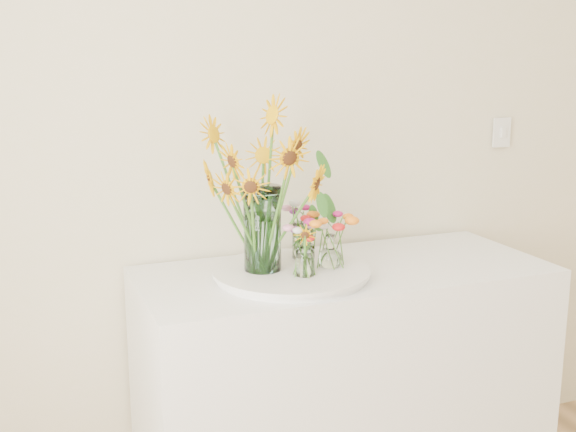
# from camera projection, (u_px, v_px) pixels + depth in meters

# --- Properties ---
(counter) EXTENTS (1.40, 0.60, 0.90)m
(counter) POSITION_uv_depth(u_px,v_px,m) (343.00, 390.00, 2.55)
(counter) COLOR white
(counter) RESTS_ON ground_plane
(tray) EXTENTS (0.49, 0.49, 0.02)m
(tray) POSITION_uv_depth(u_px,v_px,m) (291.00, 275.00, 2.34)
(tray) COLOR white
(tray) RESTS_ON counter
(mason_jar) EXTENTS (0.15, 0.15, 0.28)m
(mason_jar) POSITION_uv_depth(u_px,v_px,m) (262.00, 229.00, 2.31)
(mason_jar) COLOR #A3D7CE
(mason_jar) RESTS_ON tray
(sunflower_bouquet) EXTENTS (0.90, 0.90, 0.55)m
(sunflower_bouquet) POSITION_uv_depth(u_px,v_px,m) (262.00, 187.00, 2.28)
(sunflower_bouquet) COLOR #EAA704
(sunflower_bouquet) RESTS_ON tray
(small_vase_a) EXTENTS (0.08, 0.08, 0.10)m
(small_vase_a) POSITION_uv_depth(u_px,v_px,m) (305.00, 261.00, 2.26)
(small_vase_a) COLOR white
(small_vase_a) RESTS_ON tray
(wildflower_posy_a) EXTENTS (0.17, 0.17, 0.19)m
(wildflower_posy_a) POSITION_uv_depth(u_px,v_px,m) (305.00, 247.00, 2.25)
(wildflower_posy_a) COLOR orange
(wildflower_posy_a) RESTS_ON tray
(small_vase_b) EXTENTS (0.08, 0.08, 0.11)m
(small_vase_b) POSITION_uv_depth(u_px,v_px,m) (330.00, 251.00, 2.36)
(small_vase_b) COLOR white
(small_vase_b) RESTS_ON tray
(wildflower_posy_b) EXTENTS (0.23, 0.23, 0.20)m
(wildflower_posy_b) POSITION_uv_depth(u_px,v_px,m) (330.00, 238.00, 2.35)
(wildflower_posy_b) COLOR orange
(wildflower_posy_b) RESTS_ON tray
(small_vase_c) EXTENTS (0.08, 0.08, 0.13)m
(small_vase_c) POSITION_uv_depth(u_px,v_px,m) (303.00, 241.00, 2.46)
(small_vase_c) COLOR white
(small_vase_c) RESTS_ON tray
(wildflower_posy_c) EXTENTS (0.17, 0.17, 0.22)m
(wildflower_posy_c) POSITION_uv_depth(u_px,v_px,m) (303.00, 228.00, 2.45)
(wildflower_posy_c) COLOR orange
(wildflower_posy_c) RESTS_ON tray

